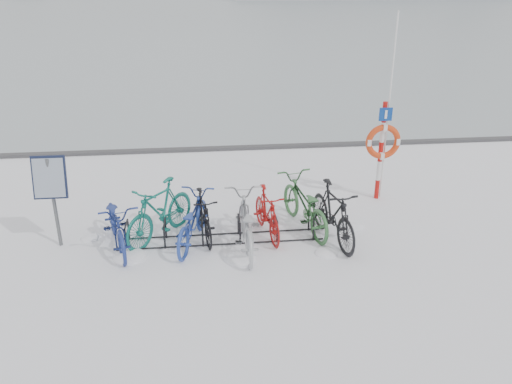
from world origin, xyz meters
name	(u,v)px	position (x,y,z in m)	size (l,w,h in m)	color
ground	(221,240)	(0.00, 0.00, 0.00)	(900.00, 900.00, 0.00)	white
ice_sheet	(196,4)	(0.00, 155.00, 0.01)	(400.00, 298.00, 0.02)	#AAB6C0
quay_edge	(211,149)	(0.00, 5.90, 0.05)	(400.00, 0.25, 0.10)	#3F3F42
bike_rack	(221,232)	(0.00, 0.00, 0.18)	(4.00, 0.48, 0.46)	black
info_board	(50,183)	(-3.09, 0.12, 1.30)	(0.61, 0.24, 1.81)	#595B5E
lifebuoy_station	(383,142)	(3.76, 1.64, 1.40)	(0.80, 0.23, 4.17)	#B5120E
bike_0	(117,222)	(-1.96, -0.04, 0.52)	(0.69, 1.99, 1.04)	navy
bike_1	(160,209)	(-1.17, 0.28, 0.59)	(0.56, 1.98, 1.19)	#13685C
bike_2	(192,219)	(-0.55, -0.02, 0.50)	(0.67, 1.91, 1.00)	#253F98
bike_3	(203,214)	(-0.34, 0.20, 0.48)	(0.45, 1.60, 0.96)	black
bike_4	(246,221)	(0.45, -0.35, 0.54)	(0.72, 2.07, 1.09)	#A4A7AC
bike_5	(267,211)	(0.93, 0.16, 0.50)	(0.47, 1.65, 0.99)	#A71413
bike_6	(304,203)	(1.72, 0.37, 0.55)	(0.74, 2.11, 1.11)	#366D3B
bike_7	(333,212)	(2.17, -0.22, 0.59)	(0.55, 1.96, 1.18)	black
snow_drifts	(214,251)	(-0.16, -0.43, 0.00)	(5.75, 2.06, 0.22)	white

